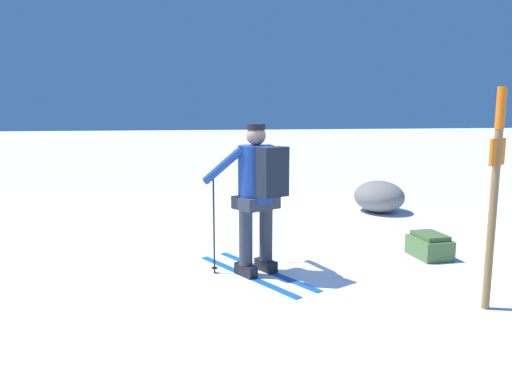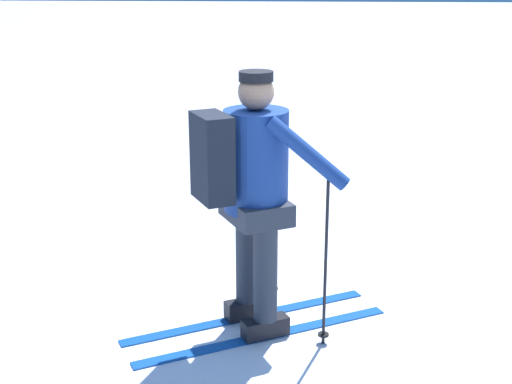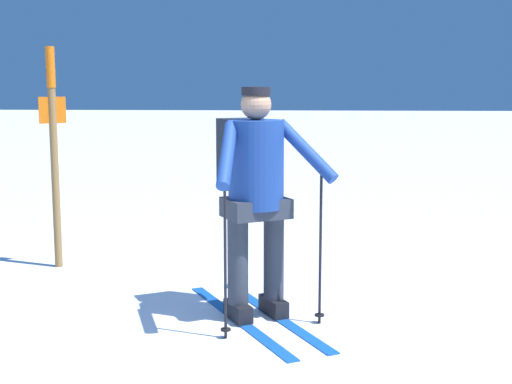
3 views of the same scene
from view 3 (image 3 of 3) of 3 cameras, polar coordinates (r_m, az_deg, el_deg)
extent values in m
plane|color=white|center=(4.97, 2.62, -11.36)|extent=(80.00, 80.00, 0.00)
cube|color=#144C9E|center=(5.37, 1.41, -9.75)|extent=(1.58, 0.91, 0.01)
cube|color=black|center=(5.35, 1.41, -9.09)|extent=(0.32, 0.24, 0.12)
cylinder|color=#2D333D|center=(5.24, 1.43, -4.87)|extent=(0.15, 0.15, 0.69)
cube|color=#144C9E|center=(5.26, -1.44, -10.17)|extent=(1.58, 0.91, 0.01)
cube|color=black|center=(5.24, -1.44, -9.49)|extent=(0.32, 0.24, 0.12)
cylinder|color=#2D333D|center=(5.12, -1.46, -5.19)|extent=(0.15, 0.15, 0.69)
cube|color=#2D333D|center=(5.11, 0.00, -1.26)|extent=(0.50, 0.54, 0.14)
cylinder|color=navy|center=(5.06, 0.00, 2.23)|extent=(0.40, 0.40, 0.63)
sphere|color=tan|center=(5.03, 0.00, 7.02)|extent=(0.22, 0.22, 0.22)
cylinder|color=black|center=(5.03, 0.00, 8.08)|extent=(0.21, 0.21, 0.06)
cube|color=black|center=(5.32, -1.28, 3.10)|extent=(0.30, 0.36, 0.52)
cylinder|color=black|center=(5.06, 5.18, -4.34)|extent=(0.02, 0.02, 1.13)
cylinder|color=black|center=(5.20, 5.10, -9.78)|extent=(0.07, 0.07, 0.01)
cylinder|color=navy|center=(5.02, 4.04, 3.29)|extent=(0.34, 0.47, 0.44)
cylinder|color=black|center=(4.75, -2.48, -5.19)|extent=(0.02, 0.02, 1.13)
cylinder|color=black|center=(4.90, -2.44, -10.93)|extent=(0.07, 0.07, 0.01)
cylinder|color=navy|center=(4.76, -2.32, 3.01)|extent=(0.51, 0.11, 0.44)
cylinder|color=olive|center=(6.80, -15.83, 2.56)|extent=(0.07, 0.07, 2.03)
cylinder|color=orange|center=(6.76, -16.12, 9.58)|extent=(0.08, 0.08, 0.37)
cube|color=orange|center=(6.77, -15.99, 6.32)|extent=(0.14, 0.22, 0.24)
camera|label=1|loc=(10.38, 6.96, 9.35)|focal=35.00mm
camera|label=2|loc=(6.55, -40.72, 11.76)|focal=50.00mm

